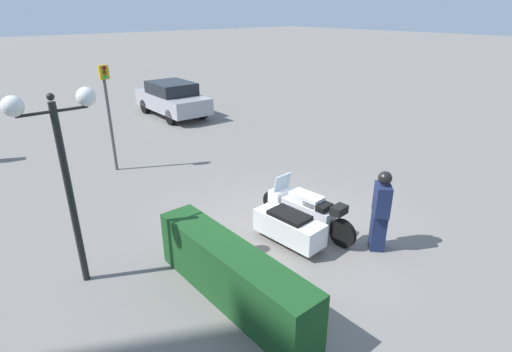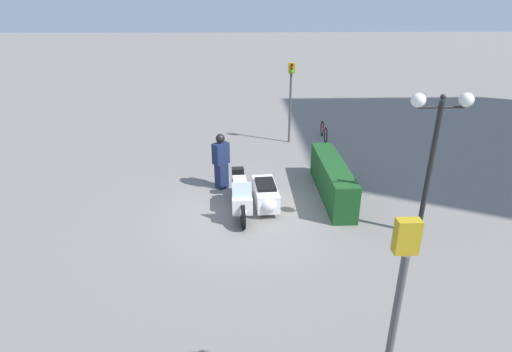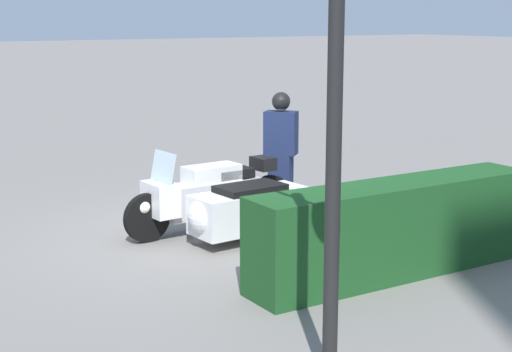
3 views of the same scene
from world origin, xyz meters
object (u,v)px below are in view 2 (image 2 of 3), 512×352
(hedge_bush_curbside, at_px, (332,179))
(twin_lamp_post, at_px, (437,130))
(bicycle_parked, at_px, (324,132))
(traffic_light_near, at_px, (396,304))
(traffic_light_far, at_px, (291,91))
(officer_rider, at_px, (221,160))
(police_motorcycle, at_px, (255,195))

(hedge_bush_curbside, height_order, twin_lamp_post, twin_lamp_post)
(hedge_bush_curbside, relative_size, bicycle_parked, 2.20)
(twin_lamp_post, relative_size, traffic_light_near, 1.10)
(traffic_light_far, bearing_deg, traffic_light_near, -0.35)
(bicycle_parked, bearing_deg, traffic_light_near, -5.68)
(officer_rider, relative_size, traffic_light_near, 0.55)
(traffic_light_far, bearing_deg, police_motorcycle, -14.71)
(officer_rider, xyz_separation_m, bicycle_parked, (-4.81, 4.13, -0.60))
(traffic_light_near, xyz_separation_m, bicycle_parked, (-12.67, 1.73, -1.81))
(officer_rider, bearing_deg, police_motorcycle, 170.65)
(police_motorcycle, relative_size, bicycle_parked, 1.59)
(officer_rider, distance_m, hedge_bush_curbside, 3.40)
(traffic_light_near, bearing_deg, traffic_light_far, -1.10)
(twin_lamp_post, xyz_separation_m, traffic_light_near, (4.96, -2.65, -0.55))
(traffic_light_far, bearing_deg, bicycle_parked, 104.68)
(officer_rider, relative_size, traffic_light_far, 0.54)
(hedge_bush_curbside, height_order, traffic_light_near, traffic_light_near)
(twin_lamp_post, bearing_deg, hedge_bush_curbside, -142.00)
(traffic_light_far, xyz_separation_m, bicycle_parked, (-0.38, 1.52, -1.81))
(officer_rider, bearing_deg, traffic_light_far, -72.84)
(police_motorcycle, height_order, traffic_light_near, traffic_light_near)
(police_motorcycle, xyz_separation_m, hedge_bush_curbside, (-0.84, 2.33, 0.07))
(police_motorcycle, distance_m, traffic_light_far, 6.38)
(officer_rider, relative_size, hedge_bush_curbside, 0.48)
(police_motorcycle, relative_size, twin_lamp_post, 0.74)
(traffic_light_near, relative_size, bicycle_parked, 1.95)
(police_motorcycle, relative_size, traffic_light_far, 0.81)
(traffic_light_near, bearing_deg, police_motorcycle, 12.48)
(police_motorcycle, bearing_deg, traffic_light_far, 160.52)
(traffic_light_near, height_order, bicycle_parked, traffic_light_near)
(hedge_bush_curbside, distance_m, traffic_light_far, 5.39)
(officer_rider, height_order, traffic_light_near, traffic_light_near)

